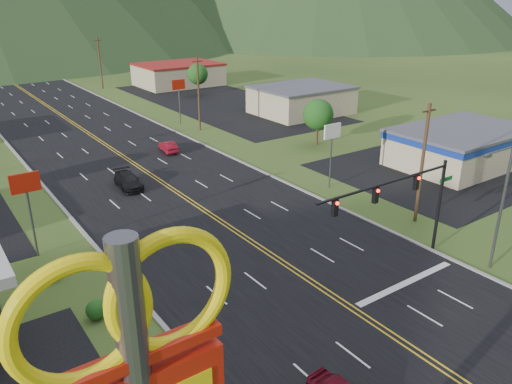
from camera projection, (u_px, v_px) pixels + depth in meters
traffic_signal at (405, 195)px, 33.33m from camera, size 13.10×0.43×7.00m
streetlight_east at (500, 200)px, 32.86m from camera, size 3.28×0.25×9.00m
building_east_near at (462, 144)px, 55.40m from camera, size 15.40×10.40×4.10m
building_east_mid at (302, 100)px, 79.30m from camera, size 14.40×11.40×4.30m
building_east_far at (178, 74)px, 103.71m from camera, size 16.40×12.40×4.50m
pole_sign_west_a at (27, 192)px, 34.63m from camera, size 2.00×0.18×6.40m
pole_sign_east_a at (332, 138)px, 47.55m from camera, size 2.00×0.18×6.40m
pole_sign_east_b at (179, 89)px, 71.86m from camera, size 2.00×0.18×6.40m
tree_east_a at (318, 114)px, 61.91m from camera, size 3.84×3.84×5.82m
tree_east_b at (198, 74)px, 92.92m from camera, size 3.84×3.84×5.82m
utility_pole_a at (422, 163)px, 40.20m from camera, size 1.60×0.28×10.00m
utility_pole_b at (199, 93)px, 68.30m from camera, size 1.60×0.28×10.00m
utility_pole_c at (100, 63)px, 98.69m from camera, size 1.60×0.28×10.00m
utility_pole_d at (48, 47)px, 129.07m from camera, size 1.60×0.28×10.00m
car_dark_mid at (128, 181)px, 49.03m from camera, size 2.38×5.00×1.41m
car_red_far at (168, 147)px, 60.20m from camera, size 1.89×4.07×1.29m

